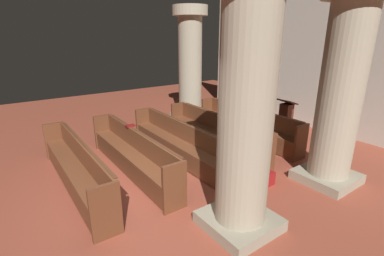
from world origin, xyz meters
TOP-DOWN VIEW (x-y plane):
  - ground_plane at (0.00, 0.00)m, footprint 19.20×19.20m
  - back_wall at (0.00, 6.08)m, footprint 10.00×0.16m
  - pew_row_0 at (-1.02, 3.65)m, footprint 3.42×0.46m
  - pew_row_1 at (-1.02, 2.53)m, footprint 3.42×0.46m
  - pew_row_2 at (-1.02, 1.41)m, footprint 3.42×0.47m
  - pew_row_3 at (-1.02, 0.29)m, footprint 3.42×0.46m
  - pew_row_4 at (-1.02, -0.82)m, footprint 3.42×0.46m
  - pillar_aisle_side at (1.56, 3.22)m, footprint 1.09×1.09m
  - pillar_far_side at (-3.54, 3.54)m, footprint 1.09×1.09m
  - pillar_aisle_rear at (1.56, 0.84)m, footprint 1.07×1.07m
  - lectern at (-0.51, 4.62)m, footprint 0.48×0.45m
  - hymn_book at (-1.47, 0.48)m, footprint 0.13×0.19m
  - kneeler_box_red at (0.88, 2.14)m, footprint 0.38×0.28m

SIDE VIEW (x-z plane):
  - ground_plane at x=0.00m, z-range 0.00..0.00m
  - kneeler_box_red at x=0.88m, z-range 0.00..0.27m
  - lectern at x=-0.51m, z-range -0.09..0.99m
  - pew_row_0 at x=-1.02m, z-range 0.03..0.87m
  - pew_row_1 at x=-1.02m, z-range 0.03..0.87m
  - pew_row_2 at x=-1.02m, z-range 0.03..0.87m
  - pew_row_3 at x=-1.02m, z-range 0.03..0.87m
  - pew_row_4 at x=-1.02m, z-range 0.03..0.87m
  - hymn_book at x=-1.47m, z-range 0.84..0.88m
  - pillar_aisle_side at x=1.56m, z-range 0.07..3.65m
  - pillar_far_side at x=-3.54m, z-range 0.07..3.65m
  - pillar_aisle_rear at x=1.56m, z-range 0.07..3.65m
  - back_wall at x=0.00m, z-range 0.00..4.50m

